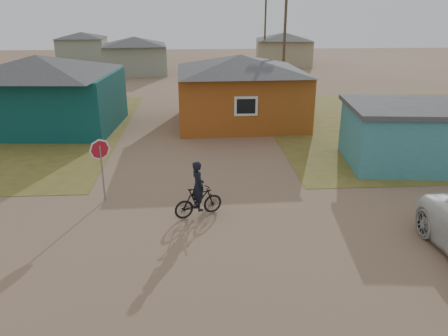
# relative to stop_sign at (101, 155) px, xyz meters

# --- Properties ---
(ground) EXTENTS (120.00, 120.00, 0.00)m
(ground) POSITION_rel_stop_sign_xyz_m (3.29, -3.46, -1.68)
(ground) COLOR #8E6C52
(grass_ne) EXTENTS (20.00, 18.00, 0.00)m
(grass_ne) POSITION_rel_stop_sign_xyz_m (17.29, 9.54, -1.67)
(grass_ne) COLOR olive
(grass_ne) RESTS_ON ground
(house_teal) EXTENTS (8.93, 7.08, 4.00)m
(house_teal) POSITION_rel_stop_sign_xyz_m (-5.21, 10.04, 0.38)
(house_teal) COLOR #0A3B3A
(house_teal) RESTS_ON ground
(house_yellow) EXTENTS (7.72, 6.76, 3.90)m
(house_yellow) POSITION_rel_stop_sign_xyz_m (5.79, 10.54, 0.32)
(house_yellow) COLOR #9B4D17
(house_yellow) RESTS_ON ground
(shed_turquoise) EXTENTS (6.71, 4.93, 2.60)m
(shed_turquoise) POSITION_rel_stop_sign_xyz_m (12.79, 3.04, -0.37)
(shed_turquoise) COLOR teal
(shed_turquoise) RESTS_ON ground
(house_pale_west) EXTENTS (7.04, 6.15, 3.60)m
(house_pale_west) POSITION_rel_stop_sign_xyz_m (-2.71, 30.54, 0.18)
(house_pale_west) COLOR gray
(house_pale_west) RESTS_ON ground
(house_beige_east) EXTENTS (6.95, 6.05, 3.60)m
(house_beige_east) POSITION_rel_stop_sign_xyz_m (13.29, 36.54, 0.18)
(house_beige_east) COLOR #9B906E
(house_beige_east) RESTS_ON ground
(house_pale_north) EXTENTS (6.28, 5.81, 3.40)m
(house_pale_north) POSITION_rel_stop_sign_xyz_m (-10.71, 42.54, 0.07)
(house_pale_north) COLOR gray
(house_pale_north) RESTS_ON ground
(utility_pole_near) EXTENTS (1.40, 0.20, 8.00)m
(utility_pole_near) POSITION_rel_stop_sign_xyz_m (9.79, 18.54, 2.46)
(utility_pole_near) COLOR #4F3E2F
(utility_pole_near) RESTS_ON ground
(utility_pole_far) EXTENTS (1.40, 0.20, 8.00)m
(utility_pole_far) POSITION_rel_stop_sign_xyz_m (10.79, 34.54, 2.46)
(utility_pole_far) COLOR #4F3E2F
(utility_pole_far) RESTS_ON ground
(stop_sign) EXTENTS (0.73, 0.19, 2.26)m
(stop_sign) POSITION_rel_stop_sign_xyz_m (0.00, 0.00, 0.00)
(stop_sign) COLOR gray
(stop_sign) RESTS_ON ground
(cyclist) EXTENTS (1.71, 1.08, 1.87)m
(cyclist) POSITION_rel_stop_sign_xyz_m (3.28, -1.37, -1.00)
(cyclist) COLOR black
(cyclist) RESTS_ON ground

